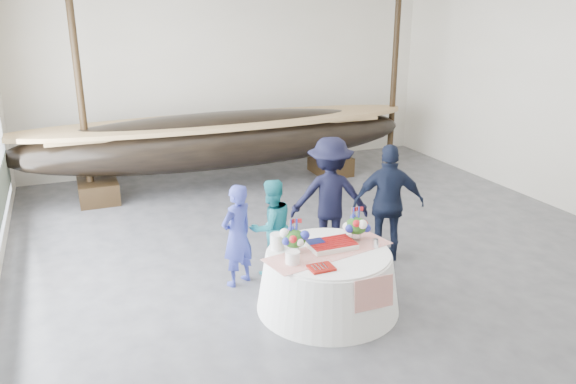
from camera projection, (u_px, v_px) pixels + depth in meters
name	position (u px, v px, depth m)	size (l,w,h in m)	color
floor	(345.00, 259.00, 8.86)	(10.00, 12.00, 0.01)	#3D3D42
wall_back	(231.00, 73.00, 13.40)	(10.00, 0.02, 4.50)	silver
longboat_display	(222.00, 140.00, 12.08)	(8.76, 1.75, 1.64)	black
banquet_table	(328.00, 279.00, 7.36)	(1.88, 1.88, 0.81)	white
tabletop_items	(323.00, 238.00, 7.28)	(1.81, 0.98, 0.40)	red
guest_woman_blue	(237.00, 235.00, 7.88)	(0.55, 0.36, 1.50)	navy
guest_woman_teal	(271.00, 227.00, 8.22)	(0.71, 0.55, 1.45)	teal
guest_man_left	(330.00, 197.00, 8.81)	(1.23, 0.71, 1.91)	black
guest_man_right	(389.00, 203.00, 8.61)	(1.08, 0.45, 1.85)	black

